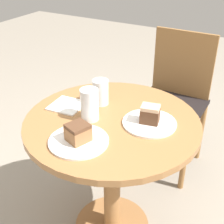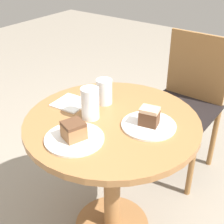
# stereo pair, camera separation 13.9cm
# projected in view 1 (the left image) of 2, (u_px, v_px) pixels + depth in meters

# --- Properties ---
(table) EXTENTS (0.80, 0.80, 0.71)m
(table) POSITION_uv_depth(u_px,v_px,m) (112.00, 151.00, 1.50)
(table) COLOR #9E6B3D
(table) RESTS_ON ground_plane
(chair) EXTENTS (0.43, 0.41, 0.91)m
(chair) POSITION_uv_depth(u_px,v_px,m) (173.00, 99.00, 2.06)
(chair) COLOR olive
(chair) RESTS_ON ground_plane
(plate_near) EXTENTS (0.24, 0.24, 0.01)m
(plate_near) POSITION_uv_depth(u_px,v_px,m) (149.00, 123.00, 1.38)
(plate_near) COLOR white
(plate_near) RESTS_ON table
(plate_far) EXTENTS (0.25, 0.25, 0.01)m
(plate_far) POSITION_uv_depth(u_px,v_px,m) (79.00, 141.00, 1.26)
(plate_far) COLOR white
(plate_far) RESTS_ON table
(cake_slice_near) EXTENTS (0.09, 0.08, 0.08)m
(cake_slice_near) POSITION_uv_depth(u_px,v_px,m) (150.00, 114.00, 1.35)
(cake_slice_near) COLOR brown
(cake_slice_near) RESTS_ON plate_near
(cake_slice_far) EXTENTS (0.10, 0.11, 0.07)m
(cake_slice_far) POSITION_uv_depth(u_px,v_px,m) (78.00, 133.00, 1.24)
(cake_slice_far) COLOR #9E6B42
(cake_slice_far) RESTS_ON plate_far
(glass_lemonade) EXTENTS (0.08, 0.08, 0.13)m
(glass_lemonade) POSITION_uv_depth(u_px,v_px,m) (101.00, 94.00, 1.52)
(glass_lemonade) COLOR beige
(glass_lemonade) RESTS_ON table
(glass_water) EXTENTS (0.08, 0.08, 0.15)m
(glass_water) POSITION_uv_depth(u_px,v_px,m) (90.00, 106.00, 1.38)
(glass_water) COLOR silver
(glass_water) RESTS_ON table
(napkin_stack) EXTENTS (0.16, 0.16, 0.01)m
(napkin_stack) POSITION_uv_depth(u_px,v_px,m) (66.00, 106.00, 1.51)
(napkin_stack) COLOR white
(napkin_stack) RESTS_ON table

